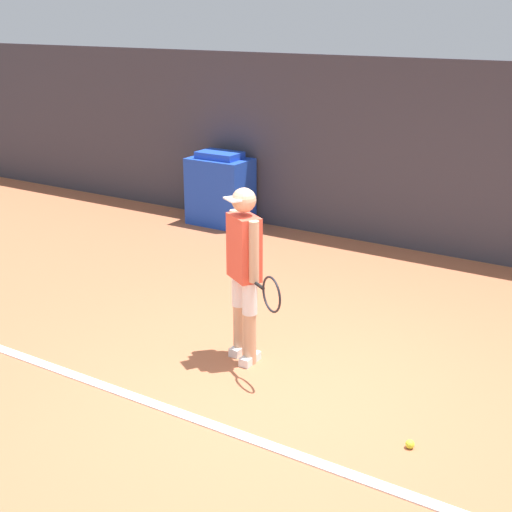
% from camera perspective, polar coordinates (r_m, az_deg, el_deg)
% --- Properties ---
extents(ground_plane, '(24.00, 24.00, 0.00)m').
position_cam_1_polar(ground_plane, '(6.23, 1.53, -10.86)').
color(ground_plane, '#B76642').
extents(back_wall, '(24.00, 0.10, 2.54)m').
position_cam_1_polar(back_wall, '(9.61, 15.13, 7.38)').
color(back_wall, '#383842').
rests_on(back_wall, ground_plane).
extents(court_baseline, '(21.60, 0.10, 0.01)m').
position_cam_1_polar(court_baseline, '(5.72, -2.22, -13.81)').
color(court_baseline, white).
rests_on(court_baseline, ground_plane).
extents(tennis_player, '(0.81, 0.54, 1.65)m').
position_cam_1_polar(tennis_player, '(6.42, -0.90, -0.91)').
color(tennis_player, tan).
rests_on(tennis_player, ground_plane).
extents(tennis_ball, '(0.07, 0.07, 0.07)m').
position_cam_1_polar(tennis_ball, '(5.63, 12.22, -14.50)').
color(tennis_ball, '#D1E533').
rests_on(tennis_ball, ground_plane).
extents(covered_chair, '(0.92, 0.60, 1.11)m').
position_cam_1_polar(covered_chair, '(10.85, -2.88, 5.31)').
color(covered_chair, blue).
rests_on(covered_chair, ground_plane).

